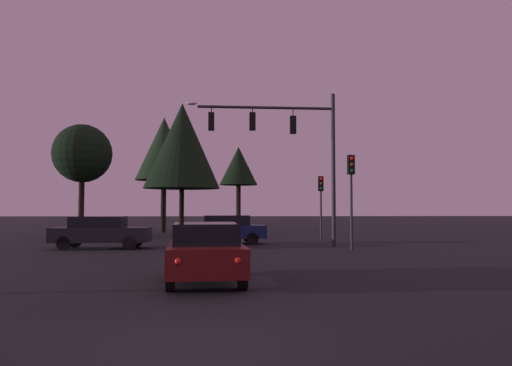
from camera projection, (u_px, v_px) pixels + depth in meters
ground_plane at (227, 238)px, 31.14m from camera, size 168.00×168.00×0.00m
traffic_signal_mast_arm at (288, 139)px, 24.14m from camera, size 7.49×0.56×7.70m
traffic_light_corner_left at (351, 182)px, 22.21m from camera, size 0.33×0.37×4.36m
traffic_light_corner_right at (321, 194)px, 28.94m from camera, size 0.30×0.35×3.83m
car_nearside_lane at (205, 251)px, 12.41m from camera, size 2.21×4.28×1.52m
car_crossing_left at (101, 232)px, 22.67m from camera, size 4.56×1.86×1.52m
car_crossing_right at (224, 229)px, 25.59m from camera, size 4.58×2.17×1.52m
tree_behind_sign at (164, 149)px, 38.12m from camera, size 4.46×4.46×9.12m
tree_left_far at (182, 146)px, 31.80m from camera, size 5.01×5.01×8.87m
tree_center_horizon at (238, 167)px, 43.42m from camera, size 3.44×3.44×7.45m
tree_right_cluster at (82, 154)px, 33.07m from camera, size 4.01×4.01×7.66m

